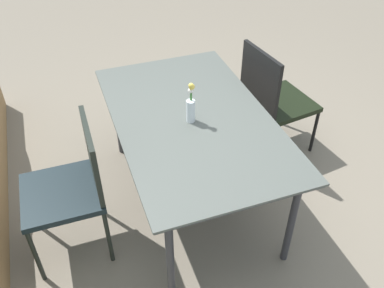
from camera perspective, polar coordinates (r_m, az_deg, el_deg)
The scene contains 5 objects.
ground_plane at distance 3.22m, azimuth 1.07°, elevation -7.02°, with size 12.00×12.00×0.00m, color #756B5B.
dining_table at distance 2.74m, azimuth -0.00°, elevation 2.75°, with size 1.65×0.99×0.75m.
chair_far_side at distance 2.64m, azimuth -16.00°, elevation -5.16°, with size 0.48×0.48×0.94m.
chair_near_right at distance 3.41m, azimuth 10.89°, elevation 6.37°, with size 0.55×0.55×0.94m.
flower_vase at distance 2.62m, azimuth -0.17°, elevation 5.14°, with size 0.06×0.06×0.28m.
Camera 1 is at (-2.07, 0.80, 2.33)m, focal length 38.95 mm.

